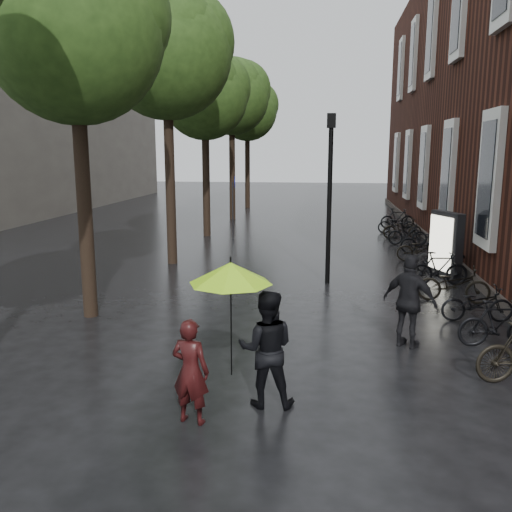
% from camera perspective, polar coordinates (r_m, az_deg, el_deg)
% --- Properties ---
extents(street_trees, '(4.33, 34.03, 8.91)m').
position_cam_1_polar(street_trees, '(21.12, -7.24, 18.03)').
color(street_trees, black).
rests_on(street_trees, ground).
extents(person_burgundy, '(0.61, 0.47, 1.51)m').
position_cam_1_polar(person_burgundy, '(7.70, -6.91, -11.94)').
color(person_burgundy, black).
rests_on(person_burgundy, ground).
extents(person_black, '(0.90, 0.72, 1.76)m').
position_cam_1_polar(person_black, '(8.09, 1.10, -9.72)').
color(person_black, black).
rests_on(person_black, ground).
extents(lime_umbrella, '(1.18, 1.18, 1.73)m').
position_cam_1_polar(lime_umbrella, '(7.48, -2.69, -1.80)').
color(lime_umbrella, black).
rests_on(lime_umbrella, ground).
extents(pedestrian_walking, '(1.14, 0.93, 1.82)m').
position_cam_1_polar(pedestrian_walking, '(10.79, 15.87, -4.63)').
color(pedestrian_walking, black).
rests_on(pedestrian_walking, ground).
extents(parked_bicycles, '(2.11, 18.72, 1.04)m').
position_cam_1_polar(parked_bicycles, '(18.44, 17.67, 0.28)').
color(parked_bicycles, black).
rests_on(parked_bicycles, ground).
extents(ad_lightbox, '(0.30, 1.31, 1.97)m').
position_cam_1_polar(ad_lightbox, '(17.02, 19.31, 1.12)').
color(ad_lightbox, black).
rests_on(ad_lightbox, ground).
extents(lamp_post, '(0.24, 0.24, 4.74)m').
position_cam_1_polar(lamp_post, '(15.30, 7.78, 7.69)').
color(lamp_post, black).
rests_on(lamp_post, ground).
extents(cycle_sign, '(0.14, 0.48, 2.66)m').
position_cam_1_polar(cycle_sign, '(23.02, -2.36, 6.11)').
color(cycle_sign, '#262628').
rests_on(cycle_sign, ground).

